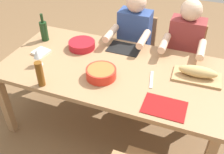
% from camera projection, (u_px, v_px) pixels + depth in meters
% --- Properties ---
extents(ground_plane, '(8.00, 8.00, 0.00)m').
position_uv_depth(ground_plane, '(112.00, 124.00, 2.78)').
color(ground_plane, brown).
extents(dining_table, '(1.99, 1.00, 0.74)m').
position_uv_depth(dining_table, '(112.00, 74.00, 2.37)').
color(dining_table, '#A87F56').
rests_on(dining_table, ground_plane).
extents(chair_far_center, '(0.40, 0.40, 0.85)m').
position_uv_depth(chair_far_center, '(137.00, 48.00, 3.09)').
color(chair_far_center, '#9E7044').
rests_on(chair_far_center, ground_plane).
extents(diner_far_center, '(0.41, 0.53, 1.20)m').
position_uv_depth(diner_far_center, '(133.00, 39.00, 2.83)').
color(diner_far_center, '#2D2D38').
rests_on(diner_far_center, ground_plane).
extents(chair_far_right, '(0.40, 0.40, 0.85)m').
position_uv_depth(chair_far_right, '(183.00, 57.00, 2.94)').
color(chair_far_right, '#9E7044').
rests_on(chair_far_right, ground_plane).
extents(diner_far_right, '(0.41, 0.53, 1.20)m').
position_uv_depth(diner_far_right, '(184.00, 48.00, 2.67)').
color(diner_far_right, '#2D2D38').
rests_on(diner_far_right, ground_plane).
extents(serving_bowl_salad, '(0.26, 0.26, 0.07)m').
position_uv_depth(serving_bowl_salad, '(82.00, 44.00, 2.57)').
color(serving_bowl_salad, '#B21923').
rests_on(serving_bowl_salad, dining_table).
extents(serving_bowl_fruit, '(0.26, 0.26, 0.08)m').
position_uv_depth(serving_bowl_fruit, '(101.00, 73.00, 2.18)').
color(serving_bowl_fruit, red).
rests_on(serving_bowl_fruit, dining_table).
extents(cutting_board, '(0.41, 0.23, 0.02)m').
position_uv_depth(cutting_board, '(197.00, 77.00, 2.20)').
color(cutting_board, tan).
rests_on(cutting_board, dining_table).
extents(bread_loaf, '(0.32, 0.12, 0.09)m').
position_uv_depth(bread_loaf, '(198.00, 72.00, 2.16)').
color(bread_loaf, tan).
rests_on(bread_loaf, cutting_board).
extents(wine_bottle, '(0.08, 0.08, 0.29)m').
position_uv_depth(wine_bottle, '(44.00, 31.00, 2.65)').
color(wine_bottle, '#193819').
rests_on(wine_bottle, dining_table).
extents(beer_bottle, '(0.06, 0.06, 0.22)m').
position_uv_depth(beer_bottle, '(40.00, 74.00, 2.06)').
color(beer_bottle, brown).
rests_on(beer_bottle, dining_table).
extents(wine_glass, '(0.08, 0.08, 0.17)m').
position_uv_depth(wine_glass, '(37.00, 54.00, 2.28)').
color(wine_glass, silver).
rests_on(wine_glass, dining_table).
extents(placemat_near_right, '(0.32, 0.23, 0.01)m').
position_uv_depth(placemat_near_right, '(164.00, 107.00, 1.92)').
color(placemat_near_right, maroon).
rests_on(placemat_near_right, dining_table).
extents(placemat_far_center, '(0.32, 0.23, 0.01)m').
position_uv_depth(placemat_far_center, '(124.00, 48.00, 2.58)').
color(placemat_far_center, black).
rests_on(placemat_far_center, dining_table).
extents(carving_knife, '(0.07, 0.23, 0.01)m').
position_uv_depth(carving_knife, '(151.00, 79.00, 2.18)').
color(carving_knife, silver).
rests_on(carving_knife, dining_table).
extents(napkin_stack, '(0.16, 0.16, 0.02)m').
position_uv_depth(napkin_stack, '(41.00, 52.00, 2.51)').
color(napkin_stack, white).
rests_on(napkin_stack, dining_table).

